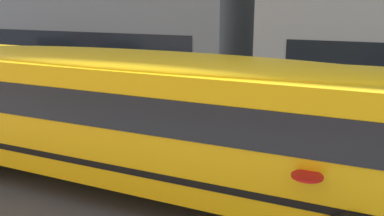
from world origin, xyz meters
The scene contains 5 objects.
ground_plane centered at (0.00, 0.00, 0.00)m, with size 400.00×400.00×0.00m, color #424244.
sidewalk_far centered at (0.00, 8.29, 0.01)m, with size 120.00×3.00×0.01m, color gray.
lane_centreline centered at (0.00, 0.00, 0.00)m, with size 110.00×0.16×0.01m, color silver.
school_bus centered at (-1.51, -1.84, 1.83)m, with size 13.80×3.31×3.08m.
parked_car_teal_by_entrance centered at (-12.92, 5.72, 0.84)m, with size 3.93×1.94×1.64m.
Camera 1 is at (2.82, -9.29, 4.09)m, focal length 38.98 mm.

